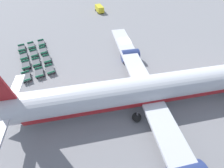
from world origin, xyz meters
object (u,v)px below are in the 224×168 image
at_px(baggage_dolly_row_mid_a_col_d, 39,73).
at_px(baggage_dolly_row_mid_b_col_b, 43,51).
at_px(baggage_dolly_row_mid_a_col_a, 31,46).
at_px(baggage_dolly_row_mid_b_col_a, 42,43).
at_px(baggage_dolly_row_mid_b_col_d, 50,70).
at_px(baggage_dolly_row_near_col_d, 26,77).
at_px(baggage_dolly_row_near_col_b, 24,56).
at_px(baggage_dolly_row_mid_a_col_c, 36,63).
at_px(baggage_dolly_row_mid_a_col_b, 34,54).
at_px(baggage_dolly_row_near_col_c, 26,65).
at_px(airplane, 155,88).
at_px(baggage_dolly_row_mid_b_col_c, 47,59).
at_px(baggage_dolly_row_near_col_a, 22,48).
at_px(service_van, 99,9).

height_order(baggage_dolly_row_mid_a_col_d, baggage_dolly_row_mid_b_col_b, same).
height_order(baggage_dolly_row_mid_a_col_a, baggage_dolly_row_mid_a_col_d, same).
xyz_separation_m(baggage_dolly_row_mid_b_col_a, baggage_dolly_row_mid_b_col_d, (10.83, 2.43, 0.00)).
height_order(baggage_dolly_row_near_col_d, baggage_dolly_row_mid_b_col_d, same).
relative_size(baggage_dolly_row_near_col_b, baggage_dolly_row_mid_a_col_c, 1.00).
relative_size(baggage_dolly_row_near_col_b, baggage_dolly_row_mid_a_col_b, 1.00).
relative_size(baggage_dolly_row_near_col_c, baggage_dolly_row_mid_a_col_c, 1.00).
distance_m(baggage_dolly_row_mid_a_col_b, baggage_dolly_row_mid_a_col_c, 3.59).
relative_size(airplane, baggage_dolly_row_near_col_d, 13.96).
distance_m(baggage_dolly_row_mid_a_col_a, baggage_dolly_row_mid_a_col_c, 7.41).
xyz_separation_m(baggage_dolly_row_near_col_c, baggage_dolly_row_mid_b_col_a, (-8.14, 2.36, 0.00)).
xyz_separation_m(airplane, baggage_dolly_row_mid_a_col_c, (-14.57, -19.10, -2.39)).
relative_size(baggage_dolly_row_near_col_c, baggage_dolly_row_mid_b_col_d, 1.00).
relative_size(baggage_dolly_row_mid_a_col_b, baggage_dolly_row_mid_a_col_d, 1.00).
distance_m(baggage_dolly_row_near_col_b, baggage_dolly_row_mid_b_col_d, 8.33).
height_order(baggage_dolly_row_mid_a_col_c, baggage_dolly_row_mid_b_col_b, same).
distance_m(baggage_dolly_row_near_col_b, baggage_dolly_row_mid_a_col_b, 2.09).
height_order(baggage_dolly_row_near_col_b, baggage_dolly_row_mid_b_col_c, same).
bearing_deg(baggage_dolly_row_mid_a_col_c, baggage_dolly_row_mid_b_col_a, 176.84).
relative_size(airplane, baggage_dolly_row_mid_b_col_b, 13.96).
distance_m(baggage_dolly_row_near_col_a, baggage_dolly_row_near_col_c, 7.19).
distance_m(baggage_dolly_row_near_col_d, baggage_dolly_row_mid_a_col_b, 7.58).
bearing_deg(baggage_dolly_row_mid_b_col_a, baggage_dolly_row_mid_b_col_d, 12.63).
bearing_deg(baggage_dolly_row_mid_a_col_c, baggage_dolly_row_near_col_c, -79.68).
height_order(airplane, baggage_dolly_row_mid_a_col_c, airplane).
xyz_separation_m(baggage_dolly_row_mid_b_col_c, baggage_dolly_row_mid_b_col_d, (3.70, 0.77, 0.00)).
height_order(airplane, baggage_dolly_row_mid_b_col_d, airplane).
height_order(baggage_dolly_row_mid_b_col_b, baggage_dolly_row_mid_b_col_d, same).
bearing_deg(baggage_dolly_row_mid_b_col_b, baggage_dolly_row_mid_b_col_a, -169.55).
xyz_separation_m(baggage_dolly_row_near_col_b, baggage_dolly_row_mid_b_col_b, (-1.19, 3.95, 0.00)).
bearing_deg(baggage_dolly_row_near_col_c, service_van, 141.83).
height_order(airplane, baggage_dolly_row_mid_a_col_d, airplane).
distance_m(service_van, baggage_dolly_row_near_col_c, 33.16).
distance_m(baggage_dolly_row_near_col_a, baggage_dolly_row_mid_b_col_d, 11.73).
relative_size(service_van, baggage_dolly_row_mid_b_col_b, 1.37).
relative_size(baggage_dolly_row_near_col_b, baggage_dolly_row_mid_a_col_a, 1.00).
bearing_deg(baggage_dolly_row_mid_a_col_b, service_van, 138.90).
distance_m(service_van, baggage_dolly_row_mid_a_col_b, 29.49).
height_order(baggage_dolly_row_near_col_a, baggage_dolly_row_mid_a_col_b, same).
height_order(baggage_dolly_row_mid_a_col_a, baggage_dolly_row_mid_a_col_b, same).
bearing_deg(baggage_dolly_row_mid_b_col_d, baggage_dolly_row_mid_a_col_b, -150.60).
height_order(airplane, baggage_dolly_row_mid_b_col_c, airplane).
height_order(baggage_dolly_row_mid_a_col_a, baggage_dolly_row_mid_b_col_c, same).
xyz_separation_m(baggage_dolly_row_near_col_c, baggage_dolly_row_near_col_d, (3.72, 0.60, 0.00)).
relative_size(baggage_dolly_row_mid_a_col_a, baggage_dolly_row_mid_a_col_b, 1.00).
distance_m(baggage_dolly_row_near_col_a, baggage_dolly_row_near_col_b, 3.70).
distance_m(service_van, baggage_dolly_row_mid_b_col_c, 29.99).
xyz_separation_m(baggage_dolly_row_near_col_c, baggage_dolly_row_mid_a_col_b, (-3.85, 1.10, 0.00)).
relative_size(airplane, baggage_dolly_row_near_col_b, 13.96).
height_order(baggage_dolly_row_near_col_d, baggage_dolly_row_mid_a_col_c, same).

